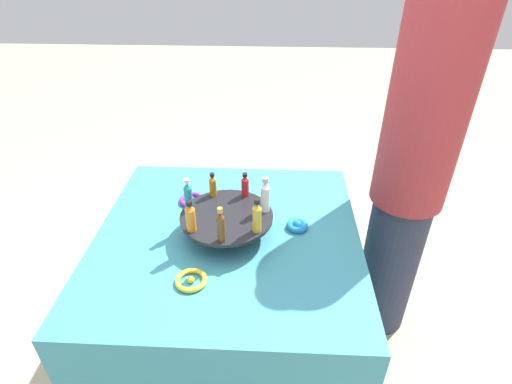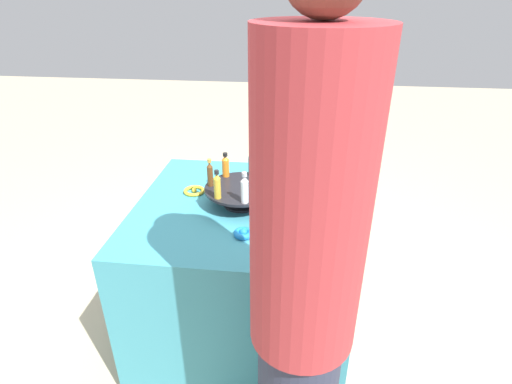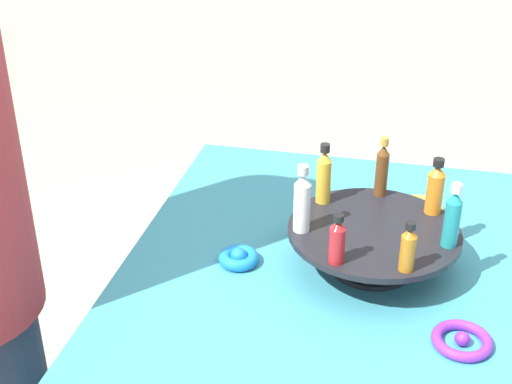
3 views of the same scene
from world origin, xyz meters
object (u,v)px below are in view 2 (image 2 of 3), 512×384
at_px(bottle_red, 269,186).
at_px(ribbon_bow_blue, 244,233).
at_px(bottle_gold, 217,185).
at_px(bottle_clear, 245,189).
at_px(bottle_amber, 271,174).
at_px(ribbon_bow_gold, 194,191).
at_px(display_stand, 241,192).
at_px(bottle_orange, 226,166).
at_px(bottle_brown, 210,174).
at_px(ribbon_bow_purple, 287,188).
at_px(bottle_teal, 251,163).
at_px(person_figure, 304,293).

xyz_separation_m(bottle_red, ribbon_bow_blue, (-0.08, -0.20, -0.12)).
height_order(bottle_gold, bottle_red, bottle_gold).
xyz_separation_m(bottle_clear, bottle_red, (0.09, 0.08, -0.02)).
height_order(bottle_amber, ribbon_bow_gold, bottle_amber).
bearing_deg(display_stand, bottle_orange, 130.08).
distance_m(bottle_red, ribbon_bow_blue, 0.24).
bearing_deg(ribbon_bow_blue, bottle_orange, 110.54).
bearing_deg(ribbon_bow_gold, bottle_brown, -41.22).
relative_size(bottle_clear, ribbon_bow_blue, 1.69).
xyz_separation_m(display_stand, bottle_red, (0.13, -0.06, 0.07)).
height_order(ribbon_bow_purple, ribbon_bow_gold, ribbon_bow_purple).
distance_m(display_stand, bottle_amber, 0.16).
bearing_deg(ribbon_bow_purple, bottle_gold, -135.37).
bearing_deg(bottle_gold, ribbon_bow_blue, -47.96).
xyz_separation_m(bottle_orange, bottle_red, (0.22, -0.16, -0.01)).
xyz_separation_m(bottle_clear, ribbon_bow_gold, (-0.28, 0.22, -0.14)).
xyz_separation_m(bottle_gold, ribbon_bow_gold, (-0.16, 0.20, -0.14)).
height_order(bottle_red, ribbon_bow_blue, bottle_red).
relative_size(display_stand, bottle_red, 3.44).
height_order(ribbon_bow_blue, ribbon_bow_gold, ribbon_bow_blue).
distance_m(bottle_clear, ribbon_bow_purple, 0.37).
relative_size(bottle_red, bottle_teal, 0.76).
bearing_deg(person_figure, bottle_gold, 9.69).
xyz_separation_m(display_stand, bottle_teal, (0.03, 0.14, 0.08)).
height_order(display_stand, bottle_red, bottle_red).
height_order(display_stand, bottle_teal, bottle_teal).
bearing_deg(bottle_amber, display_stand, -152.78).
bearing_deg(ribbon_bow_purple, bottle_orange, -168.11).
bearing_deg(bottle_amber, ribbon_bow_gold, 176.24).
bearing_deg(bottle_teal, display_stand, -101.35).
height_order(bottle_teal, ribbon_bow_gold, bottle_teal).
xyz_separation_m(display_stand, bottle_brown, (-0.14, -0.00, 0.08)).
bearing_deg(bottle_amber, bottle_brown, -165.63).
bearing_deg(bottle_clear, bottle_amber, 65.80).
xyz_separation_m(bottle_amber, person_figure, (0.16, -0.78, 0.01)).
relative_size(bottle_brown, ribbon_bow_blue, 1.60).
relative_size(ribbon_bow_gold, person_figure, 0.06).
height_order(bottle_brown, bottle_teal, bottle_brown).
distance_m(bottle_gold, bottle_teal, 0.27).
bearing_deg(bottle_clear, bottle_gold, 168.65).
distance_m(bottle_orange, bottle_red, 0.27).
bearing_deg(ribbon_bow_purple, person_figure, -84.58).
height_order(display_stand, bottle_gold, bottle_gold).
xyz_separation_m(bottle_gold, bottle_red, (0.21, 0.05, -0.01)).
height_order(ribbon_bow_purple, person_figure, person_figure).
xyz_separation_m(bottle_clear, bottle_amber, (0.09, 0.20, -0.02)).
height_order(bottle_amber, person_figure, person_figure).
relative_size(ribbon_bow_blue, ribbon_bow_gold, 0.79).
height_order(bottle_orange, bottle_teal, bottle_teal).
relative_size(bottle_clear, bottle_red, 1.41).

